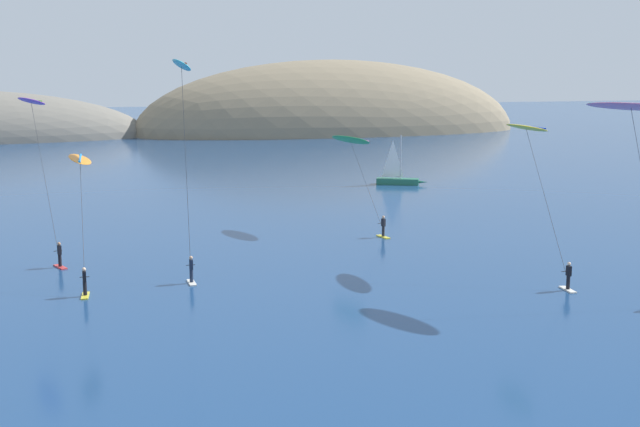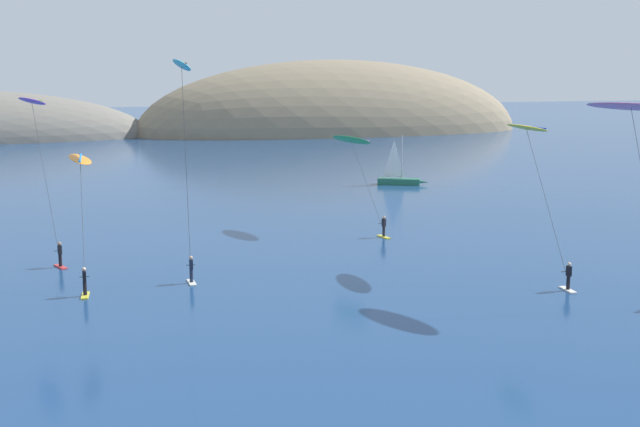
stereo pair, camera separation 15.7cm
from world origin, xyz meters
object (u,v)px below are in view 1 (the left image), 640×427
Objects in this scene: kitesurfer_green at (353,148)px; sailboat_near at (400,179)px; kitesurfer_pink at (634,120)px; kitesurfer_purple at (33,113)px; kitesurfer_orange at (80,169)px; kitesurfer_yellow at (530,141)px; kitesurfer_cyan at (182,84)px.

sailboat_near is at bearing 57.55° from kitesurfer_green.
sailboat_near is 0.73× the size of kitesurfer_green.
kitesurfer_pink reaches higher than sailboat_near.
kitesurfer_purple is 1.42× the size of kitesurfer_green.
kitesurfer_pink is at bearing -99.08° from sailboat_near.
sailboat_near is at bearing 42.17° from kitesurfer_orange.
sailboat_near is 41.63m from kitesurfer_yellow.
kitesurfer_cyan is at bearing -45.99° from kitesurfer_purple.
kitesurfer_cyan is 1.22× the size of kitesurfer_pink.
sailboat_near is at bearing 80.92° from kitesurfer_pink.
kitesurfer_purple is (-2.64, 7.84, 3.08)m from kitesurfer_orange.
kitesurfer_pink is (22.60, -13.16, -1.86)m from kitesurfer_cyan.
kitesurfer_yellow is 1.18× the size of kitesurfer_orange.
kitesurfer_yellow is at bearing -15.08° from kitesurfer_cyan.
kitesurfer_purple is (-38.98, -25.07, 9.28)m from sailboat_near.
kitesurfer_yellow is 0.86× the size of kitesurfer_purple.
kitesurfer_cyan is at bearing -11.73° from kitesurfer_orange.
kitesurfer_purple is at bearing 108.63° from kitesurfer_orange.
kitesurfer_green is at bearing 108.57° from kitesurfer_yellow.
kitesurfer_purple is at bearing 144.65° from kitesurfer_pink.
kitesurfer_pink is (28.77, -14.44, 3.25)m from kitesurfer_orange.
sailboat_near is 0.71× the size of kitesurfer_orange.
kitesurfer_orange is (-36.34, -32.92, 6.20)m from sailboat_near.
kitesurfer_purple is 24.50m from kitesurfer_green.
kitesurfer_yellow is 17.63m from kitesurfer_green.
sailboat_near is 0.42× the size of kitesurfer_cyan.
kitesurfer_yellow reaches higher than kitesurfer_green.
kitesurfer_green reaches higher than sailboat_near.
sailboat_near is at bearing 77.03° from kitesurfer_yellow.
kitesurfer_cyan reaches higher than kitesurfer_yellow.
kitesurfer_cyan is at bearing -144.53° from kitesurfer_green.
sailboat_near is 0.51× the size of kitesurfer_purple.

